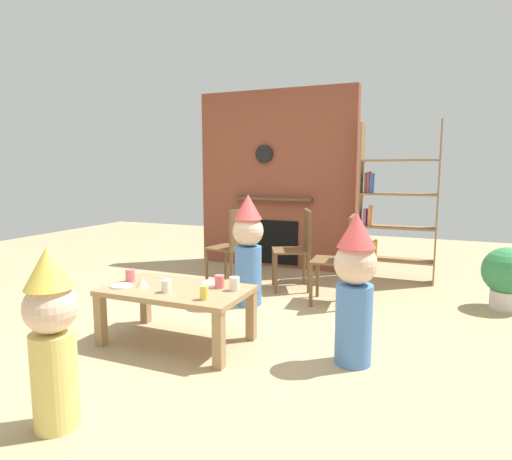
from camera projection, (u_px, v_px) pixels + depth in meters
The scene contains 20 objects.
ground_plane at pixel (221, 334), 3.59m from camera, with size 12.00×12.00×0.00m, color tan.
brick_fireplace_feature at pixel (276, 181), 5.98m from camera, with size 2.20×0.28×2.40m.
bookshelf at pixel (391, 209), 5.26m from camera, with size 0.90×0.28×1.90m.
coffee_table at pixel (177, 296), 3.37m from camera, with size 1.11×0.65×0.44m.
paper_cup_near_left at pixel (130, 276), 3.53m from camera, with size 0.07×0.07×0.10m, color #E5666B.
paper_cup_near_right at pixel (219, 282), 3.35m from camera, with size 0.08×0.08×0.10m, color #E5666B.
paper_cup_center at pixel (166, 286), 3.23m from camera, with size 0.07×0.07×0.09m, color silver.
paper_cup_far_left at pixel (204, 293), 3.05m from camera, with size 0.06×0.06×0.10m, color #F2CC4C.
paper_cup_far_right at pixel (234, 284), 3.28m from camera, with size 0.08×0.08×0.10m, color silver.
paper_plate_front at pixel (121, 286), 3.39m from camera, with size 0.17×0.17×0.01m, color white.
paper_plate_rear at pixel (212, 283), 3.47m from camera, with size 0.16×0.16×0.01m, color white.
birthday_cake_slice at pixel (142, 282), 3.39m from camera, with size 0.10×0.10×0.08m, color #EAC68C.
table_fork at pixel (164, 278), 3.64m from camera, with size 0.15×0.02×0.01m, color silver.
child_with_cone_hat at pixel (52, 334), 2.23m from camera, with size 0.27×0.27×0.96m.
child_in_pink at pixel (355, 285), 2.97m from camera, with size 0.29×0.29×1.06m.
child_by_the_chairs at pixel (248, 247), 4.30m from camera, with size 0.31×0.31×1.10m.
dining_chair_left at pixel (234, 242), 5.01m from camera, with size 0.47×0.47×0.90m.
dining_chair_middle at pixel (299, 244), 4.89m from camera, with size 0.53×0.53×0.90m.
dining_chair_right at pixel (342, 254), 4.32m from camera, with size 0.43×0.43×0.90m.
potted_plant_tall at pixel (507, 274), 4.19m from camera, with size 0.46×0.46×0.61m.
Camera 1 is at (1.59, -3.06, 1.34)m, focal length 30.60 mm.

